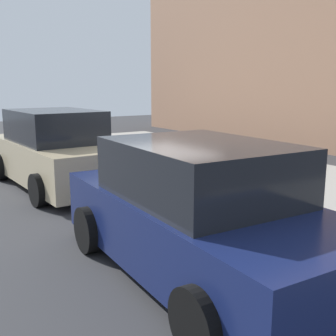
{
  "coord_description": "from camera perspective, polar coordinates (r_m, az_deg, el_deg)",
  "views": [
    {
      "loc": [
        -7.96,
        4.66,
        2.25
      ],
      "look_at": [
        -0.94,
        0.12,
        0.58
      ],
      "focal_mm": 44.16,
      "sensor_mm": 36.0,
      "label": 1
    }
  ],
  "objects": [
    {
      "name": "suitcase_silver_3",
      "position": [
        8.2,
        6.69,
        -1.1
      ],
      "size": [
        0.37,
        0.2,
        1.01
      ],
      "color": "#9EA0A8",
      "rests_on": "sidewalk_curb"
    },
    {
      "name": "parked_car_beige_1",
      "position": [
        9.62,
        -15.23,
        2.23
      ],
      "size": [
        4.51,
        2.16,
        1.72
      ],
      "color": "tan",
      "rests_on": "ground_plane"
    },
    {
      "name": "ground_plane",
      "position": [
        9.49,
        -2.49,
        -2.42
      ],
      "size": [
        40.0,
        40.0,
        0.0
      ],
      "primitive_type": "plane",
      "color": "#333335"
    },
    {
      "name": "bollard_post",
      "position": [
        10.34,
        -3.21,
        2.13
      ],
      "size": [
        0.13,
        0.13,
        0.93
      ],
      "primitive_type": "cylinder",
      "color": "#333338",
      "rests_on": "sidewalk_curb"
    },
    {
      "name": "suitcase_teal_4",
      "position": [
        8.64,
        5.28,
        -1.09
      ],
      "size": [
        0.43,
        0.21,
        0.58
      ],
      "color": "#0F606B",
      "rests_on": "sidewalk_curb"
    },
    {
      "name": "parked_car_navy_0",
      "position": [
        4.95,
        4.27,
        -6.33
      ],
      "size": [
        4.3,
        2.16,
        1.62
      ],
      "color": "#141E4C",
      "rests_on": "ground_plane"
    },
    {
      "name": "suitcase_red_5",
      "position": [
        8.96,
        3.02,
        -0.24
      ],
      "size": [
        0.41,
        0.24,
        0.91
      ],
      "color": "red",
      "rests_on": "sidewalk_curb"
    },
    {
      "name": "suitcase_navy_0",
      "position": [
        7.24,
        13.91,
        -3.8
      ],
      "size": [
        0.41,
        0.25,
        0.81
      ],
      "color": "navy",
      "rests_on": "sidewalk_curb"
    },
    {
      "name": "suitcase_olive_6",
      "position": [
        9.41,
        1.85,
        0.54
      ],
      "size": [
        0.46,
        0.2,
        0.94
      ],
      "color": "#59601E",
      "rests_on": "sidewalk_curb"
    },
    {
      "name": "sidewalk_curb",
      "position": [
        10.92,
        8.88,
        -0.35
      ],
      "size": [
        18.0,
        5.0,
        0.14
      ],
      "primitive_type": "cube",
      "color": "#9E9B93",
      "rests_on": "ground_plane"
    },
    {
      "name": "suitcase_maroon_1",
      "position": [
        7.6,
        11.68,
        -3.0
      ],
      "size": [
        0.42,
        0.25,
        0.74
      ],
      "color": "maroon",
      "rests_on": "sidewalk_curb"
    },
    {
      "name": "suitcase_black_2",
      "position": [
        7.97,
        9.63,
        -1.78
      ],
      "size": [
        0.44,
        0.29,
        0.96
      ],
      "color": "black",
      "rests_on": "sidewalk_curb"
    },
    {
      "name": "fire_hydrant",
      "position": [
        10.0,
        -1.06,
        1.68
      ],
      "size": [
        0.39,
        0.21,
        0.84
      ],
      "color": "#99999E",
      "rests_on": "sidewalk_curb"
    }
  ]
}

